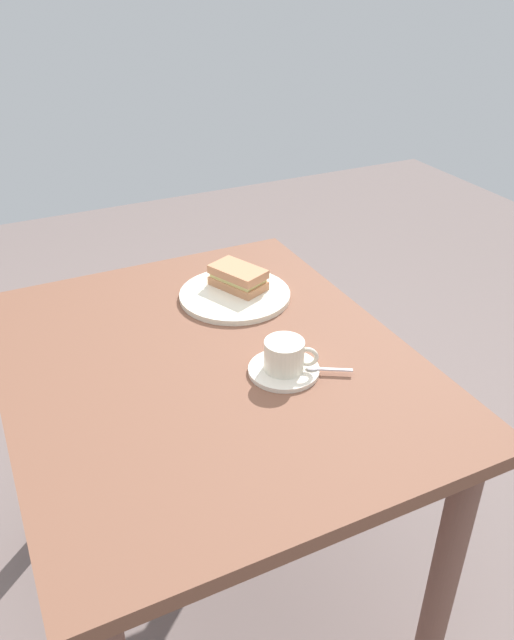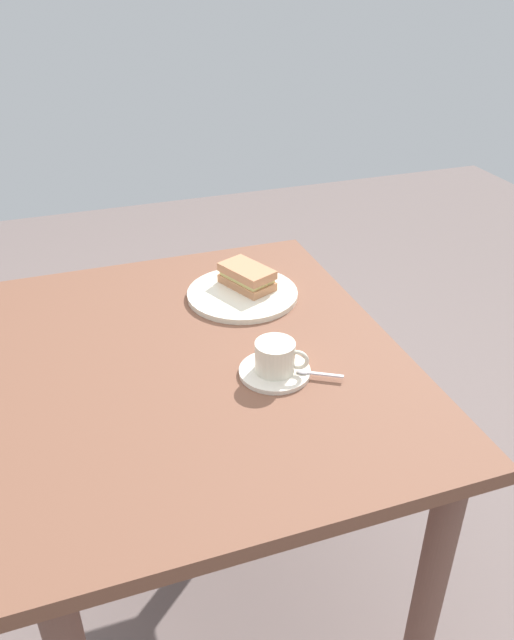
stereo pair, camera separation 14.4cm
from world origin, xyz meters
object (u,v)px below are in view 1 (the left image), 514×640
at_px(dining_table, 210,406).
at_px(sandwich_plate, 235,295).
at_px(coffee_cup, 285,354).
at_px(spoon, 321,369).
at_px(sandwich_front, 238,277).
at_px(coffee_saucer, 284,370).

height_order(dining_table, sandwich_plate, sandwich_plate).
bearing_deg(coffee_cup, spoon, 60.00).
bearing_deg(sandwich_front, coffee_saucer, -9.24).
xyz_separation_m(sandwich_plate, coffee_saucer, (0.34, -0.04, -0.00)).
bearing_deg(dining_table, coffee_cup, 48.28).
bearing_deg(coffee_saucer, coffee_cup, 56.39).
bearing_deg(dining_table, sandwich_front, 143.47).
relative_size(sandwich_front, coffee_saucer, 1.07).
bearing_deg(spoon, sandwich_plate, -175.78).
height_order(sandwich_plate, spoon, spoon).
height_order(coffee_cup, spoon, coffee_cup).
height_order(dining_table, spoon, spoon).
bearing_deg(coffee_saucer, spoon, 59.92).
bearing_deg(sandwich_plate, coffee_cup, -6.28).
xyz_separation_m(sandwich_front, coffee_cup, (0.36, -0.06, 0.00)).
relative_size(coffee_cup, spoon, 1.14).
xyz_separation_m(sandwich_front, spoon, (0.40, 0.01, -0.03)).
relative_size(dining_table, sandwich_front, 6.38).
relative_size(sandwich_plate, coffee_saucer, 1.87).
bearing_deg(sandwich_plate, coffee_saucer, -6.54).
height_order(coffee_saucer, spoon, spoon).
height_order(sandwich_front, coffee_cup, coffee_cup).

